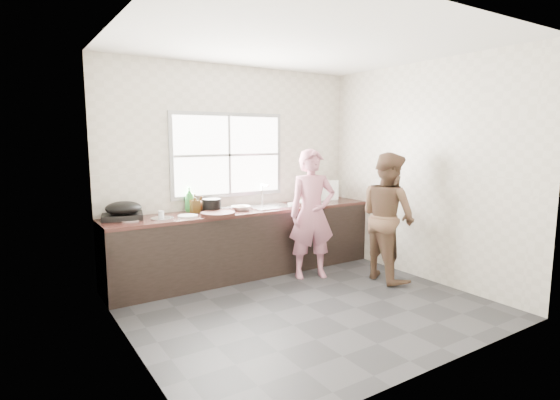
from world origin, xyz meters
TOP-DOWN VIEW (x-y plane):
  - floor at (0.00, 0.00)m, footprint 3.60×3.20m
  - ceiling at (0.00, 0.00)m, footprint 3.60×3.20m
  - wall_back at (0.00, 1.60)m, footprint 3.60×0.01m
  - wall_left at (-1.80, 0.00)m, footprint 0.01×3.20m
  - wall_right at (1.80, 0.00)m, footprint 0.01×3.20m
  - wall_front at (0.00, -1.60)m, footprint 3.60×0.01m
  - cabinet at (0.00, 1.29)m, footprint 3.60×0.62m
  - countertop at (0.00, 1.29)m, footprint 3.60×0.64m
  - sink at (0.35, 1.29)m, footprint 0.55×0.45m
  - faucet at (0.35, 1.49)m, footprint 0.02×0.02m
  - window_frame at (-0.10, 1.59)m, footprint 1.60×0.05m
  - window_glazing at (-0.10, 1.57)m, footprint 1.50×0.01m
  - woman at (0.64, 0.74)m, footprint 0.65×0.53m
  - person_side at (1.39, 0.16)m, footprint 0.69×0.84m
  - cutting_board at (-0.50, 1.08)m, footprint 0.48×0.48m
  - cleaver at (-0.31, 1.31)m, footprint 0.22×0.12m
  - bowl_mince at (-0.10, 1.26)m, footprint 0.24×0.24m
  - bowl_crabs at (0.88, 1.14)m, footprint 0.23×0.23m
  - bowl_held at (0.65, 1.17)m, footprint 0.23×0.23m
  - black_pot at (-0.46, 1.34)m, footprint 0.30×0.30m
  - plate_food at (-0.84, 1.19)m, footprint 0.26×0.26m
  - bottle_green at (-0.68, 1.52)m, footprint 0.14×0.14m
  - bottle_brown_tall at (-0.66, 1.40)m, footprint 0.10×0.10m
  - bottle_brown_short at (-0.52, 1.52)m, footprint 0.15×0.15m
  - glass_jar at (-1.13, 1.25)m, footprint 0.07×0.07m
  - burner at (-1.50, 1.48)m, footprint 0.53×0.53m
  - wok at (-1.51, 1.40)m, footprint 0.51×0.51m
  - dish_rack at (1.22, 1.31)m, footprint 0.43×0.30m
  - pot_lid_left at (-1.46, 1.33)m, footprint 0.26×0.26m
  - pot_lid_right at (-1.13, 1.22)m, footprint 0.27×0.27m

SIDE VIEW (x-z plane):
  - floor at x=0.00m, z-range -0.01..0.00m
  - cabinet at x=0.00m, z-range 0.00..0.82m
  - woman at x=0.64m, z-range 0.00..1.53m
  - person_side at x=1.39m, z-range 0.00..1.60m
  - countertop at x=0.00m, z-range 0.82..0.86m
  - sink at x=0.35m, z-range 0.85..0.88m
  - pot_lid_left at x=-1.46m, z-range 0.86..0.87m
  - pot_lid_right at x=-1.13m, z-range 0.86..0.87m
  - plate_food at x=-0.84m, z-range 0.86..0.88m
  - cutting_board at x=-0.50m, z-range 0.86..0.90m
  - bowl_mince at x=-0.10m, z-range 0.86..0.92m
  - bowl_held at x=0.65m, z-range 0.86..0.92m
  - burner at x=-1.50m, z-range 0.86..0.93m
  - bowl_crabs at x=0.88m, z-range 0.86..0.93m
  - cleaver at x=-0.31m, z-range 0.90..0.91m
  - glass_jar at x=-1.13m, z-range 0.86..0.95m
  - bottle_brown_short at x=-0.52m, z-range 0.86..1.03m
  - black_pot at x=-0.46m, z-range 0.86..1.03m
  - bottle_brown_tall at x=-0.66m, z-range 0.86..1.08m
  - wok at x=-1.51m, z-range 0.92..1.07m
  - faucet at x=0.35m, z-range 0.86..1.16m
  - bottle_green at x=-0.68m, z-range 0.86..1.18m
  - dish_rack at x=1.22m, z-range 0.86..1.18m
  - wall_back at x=0.00m, z-range 0.00..2.70m
  - wall_left at x=-1.80m, z-range 0.00..2.70m
  - wall_right at x=1.80m, z-range 0.00..2.70m
  - wall_front at x=0.00m, z-range 0.00..2.70m
  - window_glazing at x=-0.10m, z-range 1.05..2.05m
  - window_frame at x=-0.10m, z-range 1.00..2.10m
  - ceiling at x=0.00m, z-range 2.70..2.71m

